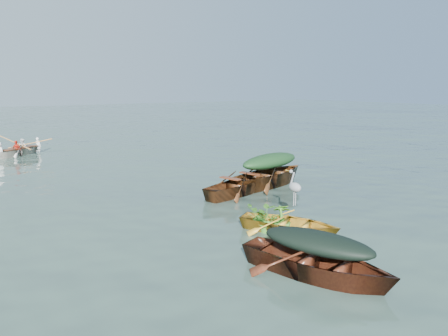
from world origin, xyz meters
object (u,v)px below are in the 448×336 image
object	(u,v)px
rowed_boat	(20,155)
heron	(295,193)
yellow_dinghy	(289,233)
green_tarp_boat	(270,186)
open_wooden_boat	(240,194)
dark_covered_boat	(316,277)

from	to	relation	value
rowed_boat	heron	distance (m)	16.75
yellow_dinghy	rowed_boat	size ratio (longest dim) A/B	0.86
green_tarp_boat	open_wooden_boat	distance (m)	1.61
open_wooden_boat	rowed_boat	xyz separation A→B (m)	(-4.58, 12.83, 0.00)
open_wooden_boat	heron	distance (m)	3.68
heron	rowed_boat	bearing A→B (deg)	73.14
green_tarp_boat	open_wooden_boat	world-z (taller)	green_tarp_boat
dark_covered_boat	open_wooden_boat	xyz separation A→B (m)	(2.57, 5.94, 0.00)
yellow_dinghy	open_wooden_boat	size ratio (longest dim) A/B	0.71
rowed_boat	heron	size ratio (longest dim) A/B	3.90
green_tarp_boat	rowed_boat	xyz separation A→B (m)	(-6.15, 12.47, 0.00)
rowed_boat	yellow_dinghy	bearing A→B (deg)	156.44
dark_covered_boat	green_tarp_boat	xyz separation A→B (m)	(4.14, 6.29, 0.00)
heron	yellow_dinghy	bearing A→B (deg)	-174.81
green_tarp_boat	open_wooden_boat	bearing A→B (deg)	90.00
dark_covered_boat	heron	bearing A→B (deg)	36.07
green_tarp_boat	yellow_dinghy	bearing A→B (deg)	132.60
dark_covered_boat	yellow_dinghy	bearing A→B (deg)	40.38
yellow_dinghy	green_tarp_boat	size ratio (longest dim) A/B	0.60
dark_covered_boat	rowed_boat	world-z (taller)	dark_covered_boat
rowed_boat	heron	bearing A→B (deg)	158.18
yellow_dinghy	rowed_boat	distance (m)	16.94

